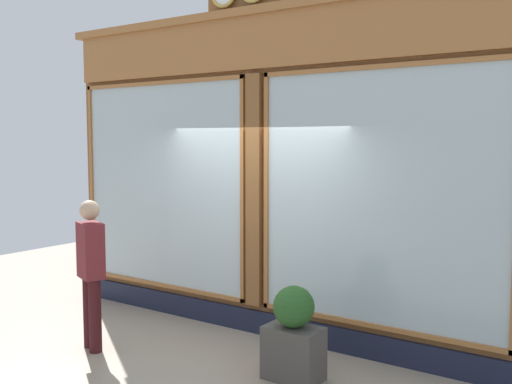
{
  "coord_description": "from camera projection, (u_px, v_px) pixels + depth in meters",
  "views": [
    {
      "loc": [
        -4.03,
        5.78,
        2.36
      ],
      "look_at": [
        0.0,
        0.0,
        1.73
      ],
      "focal_mm": 41.38,
      "sensor_mm": 36.0,
      "label": 1
    }
  ],
  "objects": [
    {
      "name": "shop_facade",
      "position": [
        262.0,
        171.0,
        7.16
      ],
      "size": [
        6.24,
        0.42,
        4.4
      ],
      "color": "brown",
      "rests_on": "ground_plane"
    },
    {
      "name": "planter_box",
      "position": [
        294.0,
        353.0,
        5.79
      ],
      "size": [
        0.56,
        0.36,
        0.53
      ],
      "primitive_type": "cube",
      "color": "#4C4742",
      "rests_on": "ground_plane"
    },
    {
      "name": "pedestrian",
      "position": [
        91.0,
        268.0,
        6.56
      ],
      "size": [
        0.42,
        0.34,
        1.69
      ],
      "color": "#3A1316",
      "rests_on": "ground_plane"
    },
    {
      "name": "planter_shrub",
      "position": [
        294.0,
        307.0,
        5.74
      ],
      "size": [
        0.41,
        0.41,
        0.41
      ],
      "primitive_type": "sphere",
      "color": "#285623",
      "rests_on": "planter_box"
    }
  ]
}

